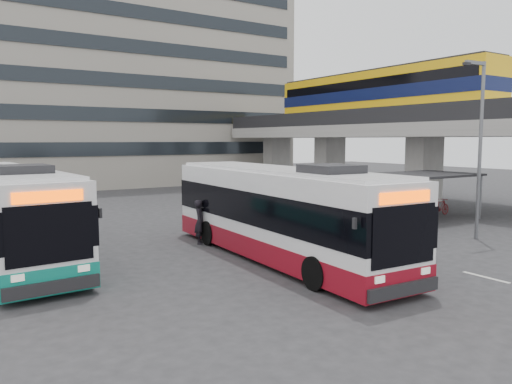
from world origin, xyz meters
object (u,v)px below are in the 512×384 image
lamp_post (479,139)px  bus_main (278,214)px  bus_teal (7,214)px  pedestrian (200,222)px

lamp_post → bus_main: bearing=172.9°
bus_main → lamp_post: (9.42, -1.86, 2.74)m
bus_main → bus_teal: (-8.43, 5.33, -0.00)m
pedestrian → bus_teal: bearing=111.3°
bus_teal → lamp_post: bearing=-25.1°
bus_main → bus_teal: size_ratio=1.00×
bus_main → pedestrian: (-1.26, 3.95, -0.75)m
bus_teal → lamp_post: lamp_post is taller
bus_main → lamp_post: size_ratio=1.60×
bus_main → lamp_post: 9.99m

